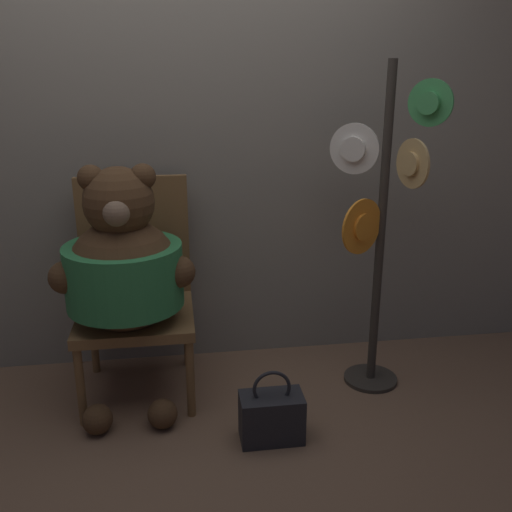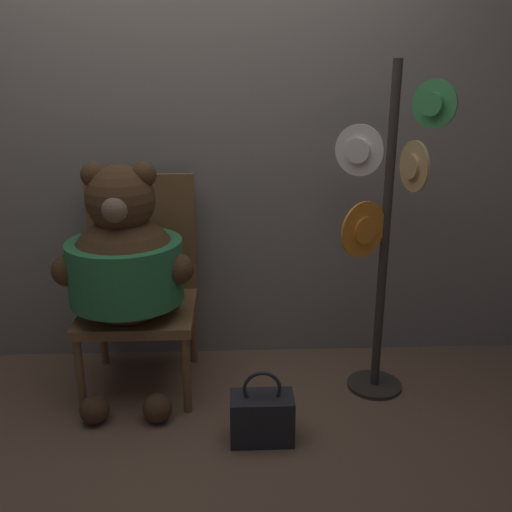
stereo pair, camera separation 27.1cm
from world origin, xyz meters
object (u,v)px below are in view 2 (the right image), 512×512
(teddy_bear, at_px, (125,264))
(handbag_on_ground, at_px, (262,417))
(hat_display_rack, at_px, (384,228))
(chair, at_px, (140,282))

(teddy_bear, relative_size, handbag_on_ground, 3.47)
(hat_display_rack, bearing_deg, teddy_bear, 179.63)
(chair, relative_size, teddy_bear, 0.90)
(handbag_on_ground, bearing_deg, chair, 135.42)
(chair, height_order, teddy_bear, teddy_bear)
(chair, bearing_deg, handbag_on_ground, -44.58)
(hat_display_rack, distance_m, handbag_on_ground, 1.03)
(teddy_bear, height_order, hat_display_rack, hat_display_rack)
(handbag_on_ground, bearing_deg, teddy_bear, 148.04)
(chair, relative_size, hat_display_rack, 0.66)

